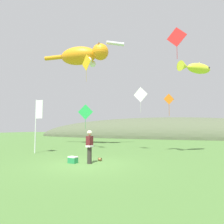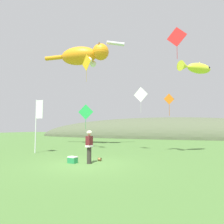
# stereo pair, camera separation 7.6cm
# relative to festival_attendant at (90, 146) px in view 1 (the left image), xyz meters

# --- Properties ---
(ground_plane) EXTENTS (120.00, 120.00, 0.00)m
(ground_plane) POSITION_rel_festival_attendant_xyz_m (-0.10, -0.30, -0.95)
(ground_plane) COLOR #477033
(distant_hill_ridge) EXTENTS (54.30, 13.20, 7.75)m
(distant_hill_ridge) POSITION_rel_festival_attendant_xyz_m (-0.10, 29.60, -0.95)
(distant_hill_ridge) COLOR #4C563D
(distant_hill_ridge) RESTS_ON ground
(festival_attendant) EXTENTS (0.30, 0.43, 1.77)m
(festival_attendant) POSITION_rel_festival_attendant_xyz_m (0.00, 0.00, 0.00)
(festival_attendant) COLOR #332D28
(festival_attendant) RESTS_ON ground
(kite_spool) EXTENTS (0.17, 0.20, 0.20)m
(kite_spool) POSITION_rel_festival_attendant_xyz_m (0.18, 0.98, -0.85)
(kite_spool) COLOR olive
(kite_spool) RESTS_ON ground
(picnic_cooler) EXTENTS (0.54, 0.40, 0.36)m
(picnic_cooler) POSITION_rel_festival_attendant_xyz_m (-0.93, -0.17, -0.77)
(picnic_cooler) COLOR #268C4C
(picnic_cooler) RESTS_ON ground
(festival_banner_pole) EXTENTS (0.66, 0.08, 4.08)m
(festival_banner_pole) POSITION_rel_festival_attendant_xyz_m (-5.74, 2.46, 1.72)
(festival_banner_pole) COLOR silver
(festival_banner_pole) RESTS_ON ground
(kite_giant_cat) EXTENTS (7.57, 2.51, 2.30)m
(kite_giant_cat) POSITION_rel_festival_attendant_xyz_m (-5.49, 9.00, 8.84)
(kite_giant_cat) COLOR orange
(kite_fish_windsock) EXTENTS (2.61, 2.56, 0.88)m
(kite_fish_windsock) POSITION_rel_festival_attendant_xyz_m (5.68, 6.14, 5.44)
(kite_fish_windsock) COLOR yellow
(kite_tube_streamer) EXTENTS (1.82, 1.50, 0.44)m
(kite_tube_streamer) POSITION_rel_festival_attendant_xyz_m (-2.17, 10.16, 10.16)
(kite_tube_streamer) COLOR white
(kite_diamond_green) EXTENTS (1.45, 0.37, 2.39)m
(kite_diamond_green) POSITION_rel_festival_attendant_xyz_m (-4.23, 7.32, 2.47)
(kite_diamond_green) COLOR green
(kite_diamond_gold) EXTENTS (1.21, 0.76, 2.31)m
(kite_diamond_gold) POSITION_rel_festival_attendant_xyz_m (-2.73, 4.61, 6.34)
(kite_diamond_gold) COLOR yellow
(kite_diamond_white) EXTENTS (1.27, 0.34, 2.21)m
(kite_diamond_white) POSITION_rel_festival_attendant_xyz_m (1.32, 6.79, 3.76)
(kite_diamond_white) COLOR white
(kite_diamond_red) EXTENTS (1.43, 0.37, 2.37)m
(kite_diamond_red) POSITION_rel_festival_attendant_xyz_m (4.43, 4.87, 7.47)
(kite_diamond_red) COLOR red
(kite_diamond_orange) EXTENTS (0.78, 0.47, 1.79)m
(kite_diamond_orange) POSITION_rel_festival_attendant_xyz_m (3.63, 6.81, 3.25)
(kite_diamond_orange) COLOR orange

